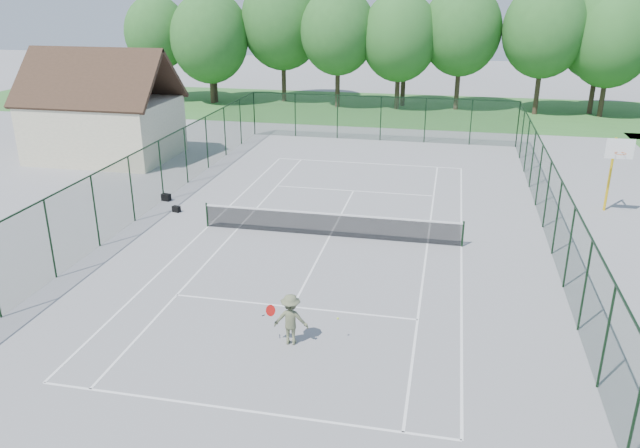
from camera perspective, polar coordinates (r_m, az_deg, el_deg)
The scene contains 11 objects.
ground at distance 26.50m, azimuth 0.89°, elevation -1.11°, with size 140.00×140.00×0.00m, color gray.
grass_far at distance 55.22m, azimuth 7.00°, elevation 10.41°, with size 80.00×16.00×0.01m, color #3B7932.
court_lines at distance 26.50m, azimuth 0.89°, elevation -1.11°, with size 11.05×23.85×0.01m.
tennis_net at distance 26.29m, azimuth 0.90°, elevation 0.05°, with size 11.08×0.08×1.10m.
fence_enclosure at distance 25.96m, azimuth 0.91°, elevation 2.08°, with size 18.05×36.05×3.02m.
utility_building at distance 40.47m, azimuth -19.30°, elevation 10.07°, with size 8.60×6.27×6.63m.
tree_line_far at distance 54.46m, azimuth 7.28°, elevation 16.61°, with size 39.40×6.40×9.70m.
basketball_goal at distance 31.33m, azimuth 25.39°, elevation 5.28°, with size 1.20×1.43×3.65m.
sports_bag_a at distance 31.77m, azimuth -13.89°, elevation 2.39°, with size 0.43×0.26×0.35m, color black.
sports_bag_b at distance 30.06m, azimuth -13.00°, elevation 1.34°, with size 0.37×0.22×0.28m, color black.
tennis_player at distance 18.53m, azimuth -2.69°, elevation -8.70°, with size 2.23×0.80×1.59m.
Camera 1 is at (4.67, -24.12, 9.95)m, focal length 35.00 mm.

